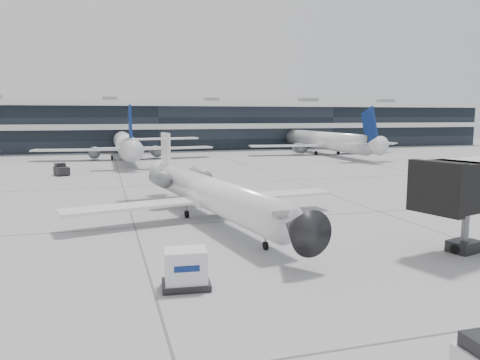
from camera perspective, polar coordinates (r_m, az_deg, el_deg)
name	(u,v)px	position (r m, az deg, el deg)	size (l,w,h in m)	color
ground	(266,219)	(36.45, 3.24, -4.77)	(220.00, 220.00, 0.00)	gray
terminal	(154,128)	(116.15, -10.49, 6.29)	(170.00, 22.00, 10.00)	black
bg_jet_center	(126,159)	(88.94, -13.74, 2.52)	(32.00, 40.00, 9.60)	white
bg_jet_right	(323,154)	(99.13, 10.05, 3.16)	(32.00, 40.00, 9.60)	white
regional_jet	(207,191)	(36.18, -3.99, -1.40)	(21.83, 27.24, 6.30)	white
cargo_uld	(186,269)	(22.20, -6.62, -10.73)	(2.36, 1.84, 1.81)	black
traffic_cone	(113,206)	(41.73, -15.22, -3.06)	(0.43, 0.43, 0.53)	orange
far_tug	(61,170)	(67.03, -20.95, 1.15)	(2.29, 2.88, 1.60)	black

